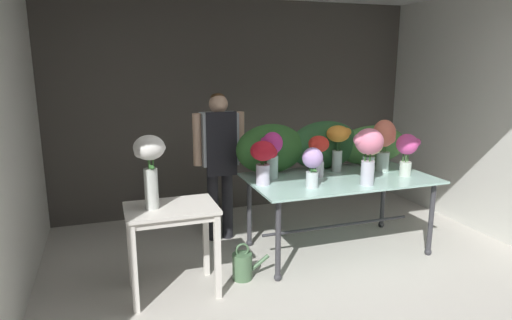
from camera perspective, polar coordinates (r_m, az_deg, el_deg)
ground_plane at (r=4.62m, az=3.86°, el=-12.03°), size 7.20×7.20×0.00m
wall_back at (r=5.77m, az=-2.31°, el=6.81°), size 4.83×0.12×2.68m
wall_left at (r=3.98m, az=-29.84°, el=2.45°), size 0.12×3.39×2.68m
wall_right at (r=5.64m, az=27.41°, el=5.26°), size 0.12×3.39×2.68m
display_table_glass at (r=4.55m, az=10.70°, el=-3.54°), size 1.85×1.01×0.79m
side_table_white at (r=3.74m, az=-10.87°, el=-7.55°), size 0.74×0.52×0.77m
florist at (r=4.72m, az=-4.76°, el=1.05°), size 0.56×0.24×1.60m
foliage_backdrop at (r=4.77m, az=8.03°, el=1.74°), size 2.03×0.30×0.52m
vase_rosy_lilies at (r=4.22m, az=14.29°, el=1.43°), size 0.29×0.26×0.54m
vase_peach_tulips at (r=4.54m, az=14.41°, el=1.45°), size 0.27×0.27×0.46m
vase_magenta_snapdragons at (r=4.36m, az=2.10°, el=1.17°), size 0.22×0.20×0.46m
vase_sunset_anemones at (r=4.68m, az=10.54°, el=2.47°), size 0.27×0.24×0.49m
vase_lilac_carnations at (r=4.07m, az=7.31°, el=-0.52°), size 0.19×0.19×0.37m
vase_crimson_ranunculus at (r=4.12m, az=0.95°, el=0.26°), size 0.27×0.24×0.42m
vase_coral_hydrangea at (r=4.82m, az=16.23°, el=2.41°), size 0.24×0.24×0.55m
vase_scarlet_freesia at (r=4.45m, az=8.05°, el=1.11°), size 0.21×0.21×0.42m
vase_fuchsia_dahlias at (r=4.69m, az=18.94°, el=1.27°), size 0.24×0.21×0.43m
vase_white_roses_tall at (r=3.58m, az=-13.57°, el=-0.19°), size 0.25×0.25×0.60m
watering_can at (r=4.09m, az=-1.71°, el=-13.48°), size 0.35×0.18×0.34m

